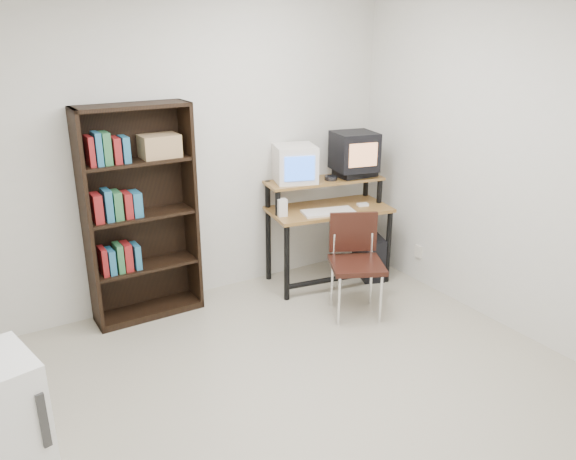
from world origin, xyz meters
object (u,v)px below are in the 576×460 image
crt_tv (354,151)px  pc_tower (369,255)px  bookshelf (139,212)px  computer_desk (328,213)px  crt_monitor (295,164)px  school_chair (355,254)px

crt_tv → pc_tower: size_ratio=0.98×
crt_tv → bookshelf: bearing=-174.5°
computer_desk → pc_tower: 0.64m
crt_monitor → bookshelf: size_ratio=0.26×
crt_monitor → school_chair: bearing=-65.8°
pc_tower → school_chair: 0.85m
crt_monitor → computer_desk: bearing=-16.6°
school_chair → computer_desk: bearing=101.3°
pc_tower → bookshelf: size_ratio=0.25×
pc_tower → bookshelf: 2.26m
crt_monitor → crt_tv: bearing=3.3°
crt_tv → school_chair: size_ratio=0.52×
school_chair → bookshelf: (-1.53, 0.88, 0.38)m
computer_desk → school_chair: 0.68m
crt_tv → school_chair: bearing=-113.4°
school_chair → bookshelf: bookshelf is taller
crt_tv → bookshelf: size_ratio=0.25×
computer_desk → school_chair: (-0.17, -0.65, -0.15)m
pc_tower → crt_monitor: bearing=176.7°
crt_monitor → crt_tv: crt_tv is taller
crt_tv → pc_tower: bearing=-40.9°
crt_monitor → crt_tv: 0.59m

